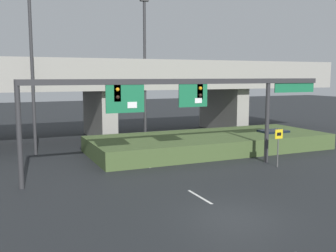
{
  "coord_description": "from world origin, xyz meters",
  "views": [
    {
      "loc": [
        -8.97,
        -13.45,
        5.91
      ],
      "look_at": [
        0.0,
        6.85,
        3.06
      ],
      "focal_mm": 42.0,
      "sensor_mm": 36.0,
      "label": 1
    }
  ],
  "objects_px": {
    "signal_gantry": "(181,95)",
    "highway_light_pole_far": "(145,68)",
    "speed_limit_sign": "(278,142)",
    "highway_light_pole_near": "(32,65)",
    "parked_sedan_near_right": "(274,139)"
  },
  "relations": [
    {
      "from": "signal_gantry",
      "to": "highway_light_pole_far",
      "type": "distance_m",
      "value": 10.59
    },
    {
      "from": "speed_limit_sign",
      "to": "highway_light_pole_far",
      "type": "xyz_separation_m",
      "value": [
        -4.75,
        11.83,
        4.89
      ]
    },
    {
      "from": "highway_light_pole_near",
      "to": "highway_light_pole_far",
      "type": "height_order",
      "value": "highway_light_pole_near"
    },
    {
      "from": "highway_light_pole_far",
      "to": "speed_limit_sign",
      "type": "bearing_deg",
      "value": -68.13
    },
    {
      "from": "parked_sedan_near_right",
      "to": "signal_gantry",
      "type": "bearing_deg",
      "value": -158.12
    },
    {
      "from": "highway_light_pole_near",
      "to": "highway_light_pole_far",
      "type": "bearing_deg",
      "value": 7.29
    },
    {
      "from": "highway_light_pole_near",
      "to": "highway_light_pole_far",
      "type": "distance_m",
      "value": 9.33
    },
    {
      "from": "highway_light_pole_near",
      "to": "parked_sedan_near_right",
      "type": "relative_size",
      "value": 2.93
    },
    {
      "from": "speed_limit_sign",
      "to": "highway_light_pole_far",
      "type": "relative_size",
      "value": 0.2
    },
    {
      "from": "highway_light_pole_far",
      "to": "signal_gantry",
      "type": "bearing_deg",
      "value": -98.29
    },
    {
      "from": "highway_light_pole_near",
      "to": "highway_light_pole_far",
      "type": "relative_size",
      "value": 1.02
    },
    {
      "from": "highway_light_pole_far",
      "to": "parked_sedan_near_right",
      "type": "bearing_deg",
      "value": -31.65
    },
    {
      "from": "speed_limit_sign",
      "to": "highway_light_pole_near",
      "type": "height_order",
      "value": "highway_light_pole_near"
    },
    {
      "from": "signal_gantry",
      "to": "parked_sedan_near_right",
      "type": "xyz_separation_m",
      "value": [
        10.84,
        4.57,
        -4.1
      ]
    },
    {
      "from": "signal_gantry",
      "to": "highway_light_pole_near",
      "type": "height_order",
      "value": "highway_light_pole_near"
    }
  ]
}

